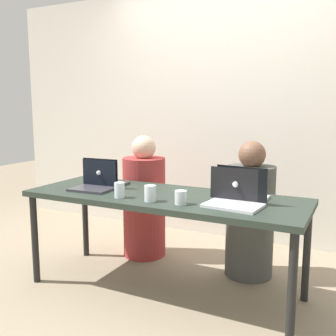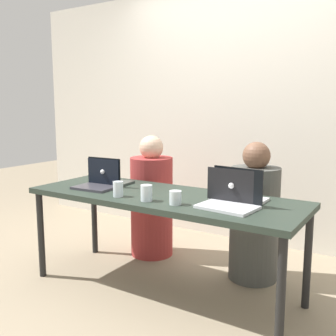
{
  "view_description": "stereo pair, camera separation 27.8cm",
  "coord_description": "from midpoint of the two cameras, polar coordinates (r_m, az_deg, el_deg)",
  "views": [
    {
      "loc": [
        1.23,
        -2.39,
        1.33
      ],
      "look_at": [
        0.0,
        0.07,
        0.89
      ],
      "focal_mm": 42.0,
      "sensor_mm": 36.0,
      "label": 1
    },
    {
      "loc": [
        1.47,
        -2.26,
        1.33
      ],
      "look_at": [
        0.0,
        0.07,
        0.89
      ],
      "focal_mm": 42.0,
      "sensor_mm": 36.0,
      "label": 2
    }
  ],
  "objects": [
    {
      "name": "ground_plane",
      "position": [
        3.0,
        2.03,
        -17.34
      ],
      "size": [
        12.0,
        12.0,
        0.0
      ],
      "primitive_type": "plane",
      "color": "gray"
    },
    {
      "name": "back_wall",
      "position": [
        3.96,
        12.49,
        7.64
      ],
      "size": [
        5.14,
        0.1,
        2.5
      ],
      "primitive_type": "cube",
      "color": "silver",
      "rests_on": "ground"
    },
    {
      "name": "desk",
      "position": [
        2.77,
        2.11,
        -5.1
      ],
      "size": [
        1.98,
        0.7,
        0.71
      ],
      "color": "#273229",
      "rests_on": "ground"
    },
    {
      "name": "person_on_left",
      "position": [
        3.51,
        -0.11,
        -5.05
      ],
      "size": [
        0.42,
        0.42,
        1.08
      ],
      "rotation": [
        0.0,
        0.0,
        3.02
      ],
      "color": "#A13231",
      "rests_on": "ground"
    },
    {
      "name": "person_on_right",
      "position": [
        3.12,
        14.93,
        -7.22
      ],
      "size": [
        0.45,
        0.45,
        1.07
      ],
      "rotation": [
        0.0,
        0.0,
        2.89
      ],
      "color": "#4A4B47",
      "rests_on": "ground"
    },
    {
      "name": "laptop_front_right",
      "position": [
        2.47,
        12.36,
        -4.44
      ],
      "size": [
        0.36,
        0.29,
        0.24
      ],
      "rotation": [
        0.0,
        0.0,
        -0.11
      ],
      "color": "silver",
      "rests_on": "desk"
    },
    {
      "name": "laptop_back_left",
      "position": [
        3.11,
        -5.99,
        -1.58
      ],
      "size": [
        0.3,
        0.26,
        0.21
      ],
      "rotation": [
        0.0,
        0.0,
        3.21
      ],
      "color": "#343B37",
      "rests_on": "desk"
    },
    {
      "name": "laptop_back_right",
      "position": [
        2.61,
        12.96,
        -3.79
      ],
      "size": [
        0.34,
        0.27,
        0.23
      ],
      "rotation": [
        0.0,
        0.0,
        3.13
      ],
      "color": "silver",
      "rests_on": "desk"
    },
    {
      "name": "laptop_front_left",
      "position": [
        3.0,
        -7.48,
        -1.97
      ],
      "size": [
        0.31,
        0.27,
        0.22
      ],
      "rotation": [
        0.0,
        0.0,
        0.05
      ],
      "color": "#37353D",
      "rests_on": "desk"
    },
    {
      "name": "water_glass_left",
      "position": [
        2.7,
        -4.33,
        -3.24
      ],
      "size": [
        0.07,
        0.07,
        0.11
      ],
      "color": "silver",
      "rests_on": "desk"
    },
    {
      "name": "water_glass_right",
      "position": [
        2.48,
        4.31,
        -4.49
      ],
      "size": [
        0.08,
        0.08,
        0.09
      ],
      "color": "silver",
      "rests_on": "desk"
    },
    {
      "name": "water_glass_center",
      "position": [
        2.57,
        -0.05,
        -3.83
      ],
      "size": [
        0.08,
        0.08,
        0.11
      ],
      "color": "silver",
      "rests_on": "desk"
    }
  ]
}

